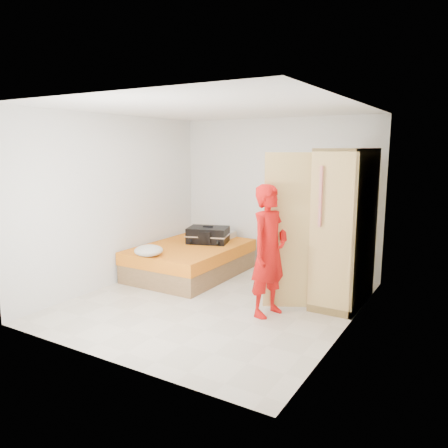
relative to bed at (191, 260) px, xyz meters
The scene contains 7 objects.
room 1.74m from the bed, 40.60° to the right, with size 4.00×4.02×2.60m.
bed is the anchor object (origin of this frame).
wardrobe 2.61m from the bed, ahead, with size 1.11×1.45×2.10m.
person 2.17m from the bed, 26.77° to the right, with size 0.61×0.40×1.67m, color red.
suitcase 0.53m from the bed, 69.37° to the left, with size 0.80×0.68×0.30m.
round_cushion 0.97m from the bed, 98.46° to the right, with size 0.43×0.43×0.16m, color beige.
pillow 0.90m from the bed, 87.61° to the left, with size 0.58×0.30×0.11m, color beige.
Camera 1 is at (3.05, -4.90, 2.11)m, focal length 35.00 mm.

